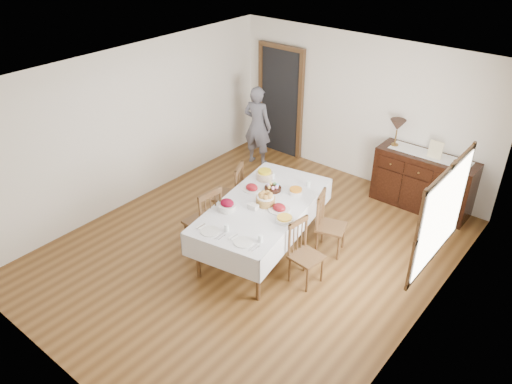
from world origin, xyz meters
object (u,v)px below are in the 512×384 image
Objects in this scene: sideboard at (423,182)px; table_lamp at (398,126)px; chair_right_near at (304,252)px; chair_right_far at (328,223)px; dining_table at (263,209)px; chair_left_far at (231,193)px; person at (257,123)px; chair_left_near at (205,220)px.

table_lamp is (-0.58, 0.01, 0.83)m from sideboard.
chair_right_near is at bearing -99.27° from sideboard.
chair_right_far is at bearing -105.33° from sideboard.
dining_table is at bearing -105.47° from table_lamp.
chair_left_far is 1.78m from chair_right_near.
dining_table is at bearing -116.64° from sideboard.
person reaches higher than dining_table.
table_lamp is (-0.03, 2.04, 0.83)m from chair_right_far.
sideboard is at bearing 112.24° from chair_left_far.
chair_right_near is 0.77m from chair_right_far.
chair_left_near is 2.97m from person.
table_lamp reaches higher than chair_left_near.
chair_left_near is 1.15× the size of chair_right_near.
table_lamp is (1.59, 2.32, 0.80)m from chair_left_far.
chair_left_far is 1.10× the size of chair_right_near.
person is at bearing 120.65° from dining_table.
person reaches higher than chair_left_far.
dining_table is 2.46× the size of chair_left_far.
dining_table is at bearing 110.04° from chair_right_far.
chair_left_near is 1.11× the size of chair_right_far.
chair_right_near is (1.48, 0.35, -0.07)m from chair_left_near.
chair_right_near is 1.99× the size of table_lamp.
chair_left_far is at bearing 151.57° from dining_table.
dining_table is at bearing 120.44° from person.
chair_left_far reaches higher than dining_table.
chair_left_far reaches higher than chair_right_near.
person is 3.59× the size of table_lamp.
person is at bearing -176.86° from chair_left_far.
chair_left_far is 0.61× the size of person.
chair_left_far is 2.18× the size of table_lamp.
chair_left_far is 1.06× the size of chair_right_far.
sideboard is 0.96× the size of person.
dining_table is 2.77m from table_lamp.
table_lamp is at bearing -16.54° from chair_right_far.
chair_left_far reaches higher than chair_right_far.
chair_left_near is 1.52m from chair_right_near.
dining_table is 2.34× the size of chair_left_near.
chair_left_far is at bearing -159.60° from chair_left_near.
chair_right_near is 0.96× the size of chair_right_far.
chair_left_near is 0.66× the size of sideboard.
chair_left_far is (-0.23, 0.83, -0.03)m from chair_left_near.
person is at bearing 41.31° from chair_right_far.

